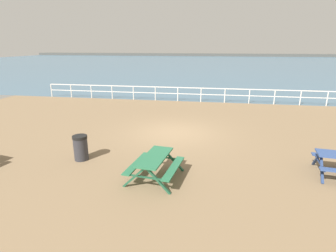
% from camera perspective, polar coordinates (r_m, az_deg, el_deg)
% --- Properties ---
extents(ground_plane, '(30.00, 24.00, 0.20)m').
position_cam_1_polar(ground_plane, '(13.36, 1.34, -1.81)').
color(ground_plane, '#846B4C').
extents(sea_band, '(142.00, 90.00, 0.01)m').
position_cam_1_polar(sea_band, '(65.44, 8.35, 13.03)').
color(sea_band, '#476B84').
rests_on(sea_band, ground).
extents(distant_shoreline, '(142.00, 6.00, 1.80)m').
position_cam_1_polar(distant_shoreline, '(108.37, 9.07, 14.46)').
color(distant_shoreline, '#4C4C47').
rests_on(distant_shoreline, ground).
extents(seaward_railing, '(23.07, 0.07, 1.08)m').
position_cam_1_polar(seaward_railing, '(20.65, 4.55, 7.24)').
color(seaward_railing, white).
rests_on(seaward_railing, ground).
extents(picnic_table_mid_centre, '(1.74, 1.98, 0.80)m').
position_cam_1_polar(picnic_table_mid_centre, '(8.69, -2.80, -7.58)').
color(picnic_table_mid_centre, '#286B47').
rests_on(picnic_table_mid_centre, ground).
extents(litter_bin, '(0.55, 0.55, 0.95)m').
position_cam_1_polar(litter_bin, '(10.62, -18.02, -4.38)').
color(litter_bin, '#2D2D33').
rests_on(litter_bin, ground).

